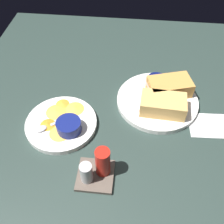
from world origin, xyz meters
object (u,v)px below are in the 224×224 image
(sandwich_half_near, at_px, (165,105))
(spoon_by_gravy_ramekin, at_px, (47,127))
(sandwich_half_far, at_px, (171,87))
(plate_chips_companion, at_px, (63,124))
(plate_sandwich_main, at_px, (159,101))
(ramekin_light_gravy, at_px, (71,126))
(spoon_by_dark_ramekin, at_px, (155,97))
(ramekin_dark_sauce, at_px, (158,82))
(condiment_caddy, at_px, (99,169))

(sandwich_half_near, distance_m, spoon_by_gravy_ramekin, 0.34)
(sandwich_half_far, height_order, plate_chips_companion, sandwich_half_far)
(plate_sandwich_main, bearing_deg, ramekin_light_gravy, 30.73)
(plate_sandwich_main, height_order, ramekin_light_gravy, ramekin_light_gravy)
(plate_sandwich_main, distance_m, sandwich_half_near, 0.06)
(sandwich_half_far, height_order, spoon_by_dark_ramekin, sandwich_half_far)
(plate_sandwich_main, relative_size, spoon_by_dark_ramekin, 2.51)
(sandwich_half_near, relative_size, plate_chips_companion, 0.67)
(ramekin_light_gravy, bearing_deg, sandwich_half_far, -147.28)
(sandwich_half_far, height_order, ramekin_dark_sauce, sandwich_half_far)
(sandwich_half_near, distance_m, ramekin_dark_sauce, 0.10)
(spoon_by_gravy_ramekin, bearing_deg, sandwich_half_far, -152.63)
(ramekin_light_gravy, bearing_deg, plate_chips_companion, -39.81)
(ramekin_light_gravy, bearing_deg, spoon_by_dark_ramekin, -146.85)
(ramekin_dark_sauce, bearing_deg, sandwich_half_far, 150.19)
(spoon_by_dark_ramekin, relative_size, spoon_by_gravy_ramekin, 1.11)
(plate_sandwich_main, height_order, spoon_by_dark_ramekin, spoon_by_dark_ramekin)
(plate_chips_companion, bearing_deg, sandwich_half_far, -153.60)
(spoon_by_dark_ramekin, height_order, condiment_caddy, condiment_caddy)
(sandwich_half_far, relative_size, plate_chips_companion, 0.72)
(sandwich_half_near, relative_size, spoon_by_dark_ramekin, 1.37)
(plate_sandwich_main, distance_m, plate_chips_companion, 0.30)
(condiment_caddy, bearing_deg, spoon_by_dark_ramekin, -116.53)
(plate_sandwich_main, xyz_separation_m, sandwich_half_far, (-0.03, -0.03, 0.03))
(spoon_by_dark_ramekin, xyz_separation_m, spoon_by_gravy_ramekin, (0.30, 0.15, 0.00))
(ramekin_dark_sauce, distance_m, spoon_by_dark_ramekin, 0.05)
(ramekin_dark_sauce, relative_size, spoon_by_dark_ramekin, 0.61)
(sandwich_half_near, xyz_separation_m, spoon_by_dark_ramekin, (0.03, -0.05, -0.02))
(sandwich_half_near, height_order, ramekin_dark_sauce, sandwich_half_near)
(plate_sandwich_main, distance_m, spoon_by_dark_ramekin, 0.02)
(sandwich_half_near, xyz_separation_m, plate_chips_companion, (0.29, 0.07, -0.03))
(plate_sandwich_main, relative_size, plate_chips_companion, 1.23)
(sandwich_half_near, bearing_deg, plate_sandwich_main, -75.28)
(plate_sandwich_main, distance_m, ramekin_dark_sauce, 0.06)
(spoon_by_gravy_ramekin, bearing_deg, plate_chips_companion, -145.15)
(plate_sandwich_main, bearing_deg, spoon_by_gravy_ramekin, 25.02)
(spoon_by_dark_ramekin, xyz_separation_m, plate_chips_companion, (0.26, 0.13, -0.01))
(condiment_caddy, bearing_deg, sandwich_half_near, -126.07)
(plate_sandwich_main, bearing_deg, plate_chips_companion, 23.56)
(spoon_by_dark_ramekin, bearing_deg, plate_chips_companion, 25.63)
(spoon_by_dark_ramekin, height_order, plate_chips_companion, spoon_by_dark_ramekin)
(plate_chips_companion, bearing_deg, plate_sandwich_main, -156.44)
(plate_chips_companion, xyz_separation_m, ramekin_light_gravy, (-0.03, 0.03, 0.03))
(plate_chips_companion, height_order, ramekin_light_gravy, ramekin_light_gravy)
(sandwich_half_far, bearing_deg, sandwich_half_near, 74.72)
(ramekin_light_gravy, bearing_deg, sandwich_half_near, -158.81)
(plate_sandwich_main, bearing_deg, sandwich_half_near, 104.72)
(spoon_by_dark_ramekin, bearing_deg, plate_sandwich_main, 155.78)
(sandwich_half_near, height_order, condiment_caddy, condiment_caddy)
(sandwich_half_near, relative_size, condiment_caddy, 1.44)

